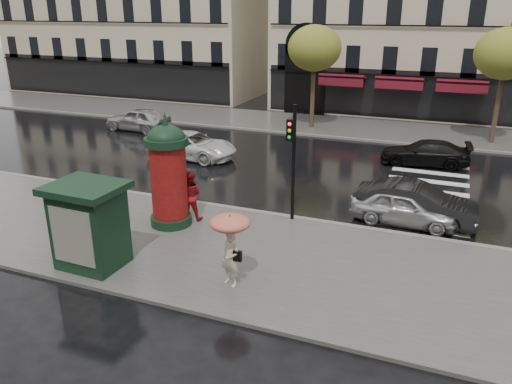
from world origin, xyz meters
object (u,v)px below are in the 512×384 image
at_px(car_darkgrey, 415,203).
at_px(car_white, 192,145).
at_px(car_far_silver, 138,119).
at_px(morris_column, 168,172).
at_px(woman_umbrella, 230,239).
at_px(newsstand, 90,224).
at_px(car_black, 425,153).
at_px(man_burgundy, 164,205).
at_px(woman_red, 190,196).
at_px(traffic_light, 293,152).
at_px(car_silver, 404,207).

xyz_separation_m(car_darkgrey, car_white, (-11.91, 4.45, -0.05)).
bearing_deg(car_far_silver, morris_column, 41.39).
bearing_deg(woman_umbrella, newsstand, -173.82).
bearing_deg(car_darkgrey, car_black, 4.67).
distance_m(man_burgundy, car_far_silver, 16.31).
xyz_separation_m(man_burgundy, car_darkgrey, (8.27, 4.19, -0.27)).
relative_size(woman_umbrella, woman_red, 1.17).
relative_size(traffic_light, car_darkgrey, 0.96).
bearing_deg(newsstand, car_far_silver, 119.98).
height_order(woman_red, newsstand, newsstand).
distance_m(car_silver, car_white, 12.50).
xyz_separation_m(car_darkgrey, car_far_silver, (-18.20, 8.75, 0.02)).
height_order(woman_umbrella, car_silver, woman_umbrella).
relative_size(man_burgundy, morris_column, 0.43).
bearing_deg(car_darkgrey, car_white, 72.76).
height_order(car_silver, car_black, car_silver).
distance_m(car_white, car_black, 12.16).
height_order(woman_umbrella, car_far_silver, woman_umbrella).
xyz_separation_m(man_burgundy, car_far_silver, (-9.92, 12.94, -0.26)).
bearing_deg(newsstand, car_silver, 39.72).
height_order(woman_umbrella, morris_column, morris_column).
distance_m(woman_red, morris_column, 1.32).
xyz_separation_m(morris_column, car_far_silver, (-9.93, 12.55, -1.36)).
distance_m(morris_column, car_black, 14.15).
bearing_deg(car_white, woman_umbrella, -142.62).
height_order(man_burgundy, car_darkgrey, man_burgundy).
height_order(woman_red, car_white, woman_red).
relative_size(man_burgundy, traffic_light, 0.41).
xyz_separation_m(man_burgundy, traffic_light, (3.98, 2.38, 1.73)).
height_order(woman_umbrella, car_black, woman_umbrella).
height_order(car_white, car_black, car_white).
distance_m(morris_column, car_far_silver, 16.06).
bearing_deg(car_silver, man_burgundy, 119.13).
bearing_deg(man_burgundy, car_far_silver, -54.70).
xyz_separation_m(woman_red, man_burgundy, (-0.47, -1.02, -0.05)).
relative_size(morris_column, car_far_silver, 0.94).
bearing_deg(car_black, morris_column, -40.38).
distance_m(newsstand, car_darkgrey, 11.58).
distance_m(man_burgundy, morris_column, 1.17).
xyz_separation_m(car_silver, car_black, (0.16, 8.04, -0.03)).
distance_m(car_darkgrey, car_white, 12.71).
distance_m(car_silver, car_darkgrey, 0.48).
relative_size(car_silver, car_black, 0.89).
relative_size(traffic_light, car_white, 0.87).
height_order(man_burgundy, car_far_silver, man_burgundy).
height_order(morris_column, traffic_light, traffic_light).
xyz_separation_m(man_burgundy, car_white, (-3.63, 8.64, -0.33)).
bearing_deg(morris_column, traffic_light, 26.66).
relative_size(woman_red, car_white, 0.38).
xyz_separation_m(newsstand, car_far_silver, (-9.32, 16.15, -0.72)).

